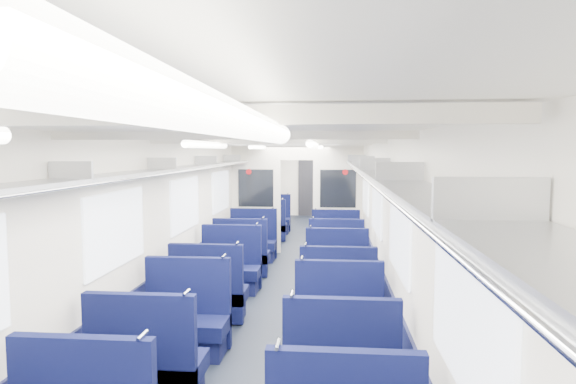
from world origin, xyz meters
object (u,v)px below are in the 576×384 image
object	(u,v)px
end_door	(310,186)
seat_8	(147,369)
seat_12	(209,296)
seat_22	(272,221)
seat_18	(253,244)
seat_9	(341,376)
seat_13	(338,300)
seat_17	(336,258)
seat_15	(337,276)
seat_21	(335,229)
seat_11	(339,329)
seat_23	(335,222)
seat_10	(185,324)
seat_16	(242,257)
seat_19	(336,246)
seat_20	(267,227)
bulkhead	(297,196)
seat_14	(230,271)

from	to	relation	value
end_door	seat_8	world-z (taller)	end_door
seat_12	seat_22	bearing A→B (deg)	90.00
seat_12	seat_18	bearing A→B (deg)	90.00
end_door	seat_9	world-z (taller)	end_door
seat_13	seat_17	distance (m)	2.44
seat_15	seat_18	distance (m)	2.90
seat_21	seat_22	bearing A→B (deg)	142.01
seat_8	seat_11	world-z (taller)	same
seat_21	seat_23	world-z (taller)	same
seat_17	seat_22	distance (m)	4.71
end_door	seat_8	bearing A→B (deg)	-93.79
seat_10	seat_13	world-z (taller)	same
seat_15	seat_23	world-z (taller)	same
seat_11	seat_22	distance (m)	8.05
seat_23	seat_15	bearing A→B (deg)	-90.00
seat_21	seat_16	bearing A→B (deg)	-117.18
seat_13	seat_8	bearing A→B (deg)	-128.00
seat_9	seat_13	world-z (taller)	same
seat_23	seat_18	bearing A→B (deg)	-117.36
seat_9	seat_15	distance (m)	3.27
end_door	seat_11	xyz separation A→B (m)	(0.83, -11.43, -0.67)
seat_10	seat_17	size ratio (longest dim) A/B	1.00
seat_9	seat_12	world-z (taller)	same
seat_19	seat_22	bearing A→B (deg)	116.34
seat_8	seat_18	distance (m)	5.67
seat_17	seat_22	world-z (taller)	same
seat_10	seat_18	world-z (taller)	same
seat_10	seat_23	xyz separation A→B (m)	(1.66, 7.76, 0.00)
seat_15	seat_23	xyz separation A→B (m)	(0.00, 5.59, 0.00)
seat_11	seat_8	bearing A→B (deg)	-146.47
seat_11	seat_19	bearing A→B (deg)	90.00
seat_15	seat_21	size ratio (longest dim) A/B	1.00
end_door	seat_11	bearing A→B (deg)	-85.85
seat_23	seat_20	bearing A→B (deg)	-147.53
bulkhead	seat_12	distance (m)	4.49
bulkhead	seat_23	bearing A→B (deg)	71.05
seat_10	seat_17	xyz separation A→B (m)	(1.66, 3.45, 0.00)
seat_14	seat_15	xyz separation A→B (m)	(1.66, -0.19, 0.00)
seat_12	seat_18	size ratio (longest dim) A/B	1.00
seat_18	seat_19	bearing A→B (deg)	-1.63
bulkhead	seat_15	world-z (taller)	bulkhead
seat_13	seat_20	distance (m)	5.94
seat_20	end_door	bearing A→B (deg)	80.01
end_door	seat_13	xyz separation A→B (m)	(0.83, -10.41, -0.67)
seat_10	seat_20	world-z (taller)	same
end_door	seat_12	distance (m)	10.44
seat_11	seat_17	world-z (taller)	same
seat_8	seat_22	size ratio (longest dim) A/B	1.00
end_door	seat_21	size ratio (longest dim) A/B	1.88
seat_13	seat_14	distance (m)	2.14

